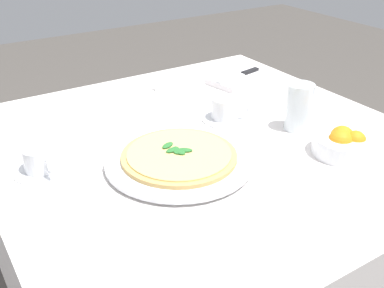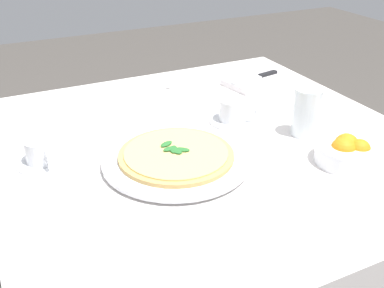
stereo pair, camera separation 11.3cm
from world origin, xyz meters
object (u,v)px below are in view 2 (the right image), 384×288
(menu_card, at_px, (183,80))
(water_glass_near_left, at_px, (306,114))
(citrus_bowl, at_px, (347,152))
(pizza_plate, at_px, (176,159))
(pizza, at_px, (176,154))
(coffee_cup_center_back, at_px, (42,152))
(coffee_cup_left_edge, at_px, (233,112))
(dinner_knife, at_px, (257,77))
(napkin_folded, at_px, (257,81))

(menu_card, bearing_deg, water_glass_near_left, -60.33)
(citrus_bowl, bearing_deg, menu_card, -76.30)
(pizza_plate, relative_size, pizza, 1.28)
(coffee_cup_center_back, bearing_deg, coffee_cup_left_edge, -179.86)
(dinner_knife, bearing_deg, napkin_folded, -180.00)
(citrus_bowl, distance_m, menu_card, 0.62)
(pizza_plate, xyz_separation_m, pizza, (0.00, -0.00, 0.01))
(pizza, height_order, dinner_knife, pizza)
(coffee_cup_left_edge, relative_size, water_glass_near_left, 1.01)
(water_glass_near_left, relative_size, napkin_folded, 0.53)
(coffee_cup_left_edge, height_order, menu_card, coffee_cup_left_edge)
(water_glass_near_left, xyz_separation_m, napkin_folded, (-0.10, -0.38, -0.05))
(coffee_cup_left_edge, height_order, citrus_bowl, same)
(dinner_knife, bearing_deg, coffee_cup_left_edge, 34.38)
(pizza, distance_m, coffee_cup_left_edge, 0.28)
(coffee_cup_center_back, distance_m, citrus_bowl, 0.72)
(coffee_cup_center_back, bearing_deg, napkin_folded, -163.14)
(napkin_folded, distance_m, dinner_knife, 0.01)
(water_glass_near_left, bearing_deg, coffee_cup_left_edge, -48.69)
(citrus_bowl, bearing_deg, coffee_cup_left_edge, -67.27)
(coffee_cup_left_edge, bearing_deg, pizza_plate, 30.95)
(coffee_cup_left_edge, xyz_separation_m, dinner_knife, (-0.23, -0.23, -0.01))
(coffee_cup_left_edge, distance_m, dinner_knife, 0.32)
(pizza_plate, relative_size, menu_card, 3.93)
(coffee_cup_left_edge, bearing_deg, water_glass_near_left, 131.31)
(pizza, bearing_deg, pizza_plate, 94.58)
(pizza, xyz_separation_m, coffee_cup_left_edge, (-0.24, -0.14, 0.01))
(dinner_knife, relative_size, citrus_bowl, 1.30)
(pizza_plate, relative_size, water_glass_near_left, 2.72)
(pizza, relative_size, coffee_cup_left_edge, 2.10)
(pizza, relative_size, napkin_folded, 1.13)
(pizza, height_order, water_glass_near_left, water_glass_near_left)
(napkin_folded, bearing_deg, coffee_cup_center_back, 6.08)
(water_glass_near_left, height_order, dinner_knife, water_glass_near_left)
(pizza_plate, bearing_deg, coffee_cup_left_edge, -149.05)
(pizza, xyz_separation_m, dinner_knife, (-0.46, -0.37, -0.00))
(coffee_cup_left_edge, height_order, napkin_folded, coffee_cup_left_edge)
(napkin_folded, distance_m, menu_card, 0.26)
(coffee_cup_left_edge, relative_size, menu_card, 1.46)
(coffee_cup_center_back, xyz_separation_m, dinner_knife, (-0.75, -0.23, -0.00))
(coffee_cup_center_back, bearing_deg, pizza_plate, 153.49)
(pizza_plate, distance_m, citrus_bowl, 0.40)
(dinner_knife, distance_m, citrus_bowl, 0.55)
(pizza, relative_size, citrus_bowl, 1.82)
(pizza_plate, height_order, menu_card, menu_card)
(pizza_plate, relative_size, citrus_bowl, 2.33)
(napkin_folded, bearing_deg, citrus_bowl, 68.72)
(pizza_plate, xyz_separation_m, citrus_bowl, (-0.37, 0.17, 0.02))
(pizza_plate, height_order, napkin_folded, napkin_folded)
(coffee_cup_left_edge, bearing_deg, dinner_knife, -135.22)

